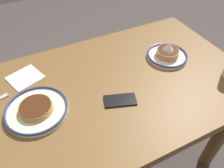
% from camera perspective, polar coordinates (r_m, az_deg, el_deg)
% --- Properties ---
extents(ground_plane, '(6.00, 6.00, 0.00)m').
position_cam_1_polar(ground_plane, '(1.67, -1.94, -19.37)').
color(ground_plane, '#4E4542').
extents(dining_table, '(1.50, 0.83, 0.75)m').
position_cam_1_polar(dining_table, '(1.14, -2.71, -5.00)').
color(dining_table, brown).
rests_on(dining_table, ground_plane).
extents(plate_near_main, '(0.27, 0.27, 0.04)m').
position_cam_1_polar(plate_near_main, '(1.00, -18.88, -6.18)').
color(plate_near_main, silver).
rests_on(plate_near_main, dining_table).
extents(plate_center_pancakes, '(0.22, 0.22, 0.09)m').
position_cam_1_polar(plate_center_pancakes, '(1.26, 14.04, 7.46)').
color(plate_center_pancakes, white).
rests_on(plate_center_pancakes, dining_table).
extents(cell_phone, '(0.16, 0.11, 0.01)m').
position_cam_1_polar(cell_phone, '(1.00, 2.11, -4.20)').
color(cell_phone, black).
rests_on(cell_phone, dining_table).
extents(paper_napkin, '(0.19, 0.18, 0.00)m').
position_cam_1_polar(paper_napkin, '(1.19, -21.49, 1.56)').
color(paper_napkin, white).
rests_on(paper_napkin, dining_table).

